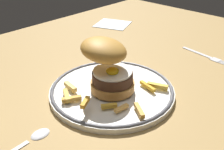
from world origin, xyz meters
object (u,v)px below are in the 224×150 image
(dinner_plate, at_px, (112,90))
(fork, at_px, (205,55))
(napkin, at_px, (113,24))
(burger, at_px, (108,64))
(spoon, at_px, (33,137))

(dinner_plate, bearing_deg, fork, -10.19)
(fork, height_order, napkin, same)
(fork, bearing_deg, dinner_plate, 169.81)
(dinner_plate, xyz_separation_m, fork, (0.32, -0.06, -0.01))
(fork, bearing_deg, burger, 169.35)
(dinner_plate, distance_m, spoon, 0.20)
(dinner_plate, xyz_separation_m, napkin, (0.34, 0.32, -0.01))
(dinner_plate, height_order, burger, burger)
(dinner_plate, relative_size, spoon, 2.01)
(spoon, bearing_deg, dinner_plate, -0.12)
(dinner_plate, relative_size, fork, 1.86)
(burger, distance_m, napkin, 0.48)
(fork, bearing_deg, napkin, 86.32)
(spoon, bearing_deg, burger, 1.05)
(burger, height_order, fork, burger)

